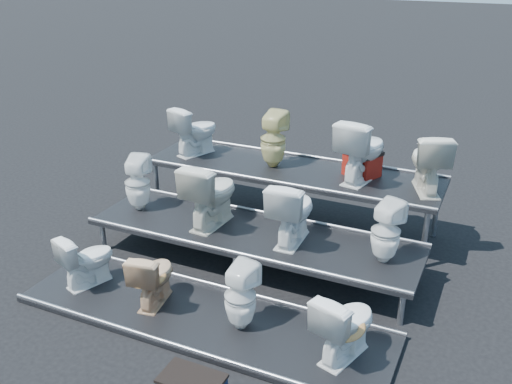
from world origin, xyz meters
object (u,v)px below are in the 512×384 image
at_px(toilet_5, 211,193).
at_px(toilet_2, 240,296).
at_px(toilet_1, 153,276).
at_px(toilet_9, 273,139).
at_px(toilet_10, 362,149).
at_px(toilet_0, 87,259).
at_px(toilet_4, 138,183).
at_px(red_crate, 362,165).
at_px(toilet_6, 292,211).
at_px(toilet_3, 345,324).
at_px(toilet_7, 386,232).
at_px(toilet_8, 195,130).
at_px(toilet_11, 428,161).

bearing_deg(toilet_5, toilet_2, 132.59).
distance_m(toilet_1, toilet_9, 2.76).
distance_m(toilet_5, toilet_9, 1.38).
relative_size(toilet_5, toilet_10, 1.00).
relative_size(toilet_0, toilet_5, 0.76).
xyz_separation_m(toilet_4, red_crate, (2.67, 1.47, 0.18)).
bearing_deg(toilet_6, toilet_10, -111.75).
xyz_separation_m(toilet_3, toilet_7, (0.06, 1.30, 0.40)).
bearing_deg(toilet_5, toilet_3, 152.75).
xyz_separation_m(toilet_3, red_crate, (-0.62, 2.77, 0.59)).
bearing_deg(toilet_4, toilet_2, 136.34).
relative_size(toilet_4, toilet_9, 0.94).
bearing_deg(toilet_5, toilet_10, -136.69).
bearing_deg(toilet_1, toilet_8, -79.25).
distance_m(toilet_6, toilet_7, 1.13).
bearing_deg(toilet_3, toilet_1, 17.28).
height_order(toilet_2, toilet_11, toilet_11).
xyz_separation_m(toilet_5, toilet_6, (1.10, 0.00, -0.03)).
height_order(toilet_4, toilet_11, toilet_11).
bearing_deg(toilet_7, toilet_0, 42.87).
xyz_separation_m(toilet_6, toilet_8, (-2.07, 1.30, 0.36)).
height_order(toilet_5, toilet_11, toilet_11).
distance_m(toilet_3, toilet_8, 4.15).
height_order(toilet_10, red_crate, toilet_10).
distance_m(toilet_2, toilet_3, 1.12).
relative_size(toilet_0, toilet_4, 0.87).
relative_size(toilet_3, toilet_5, 0.85).
relative_size(toilet_1, toilet_3, 0.90).
height_order(toilet_1, toilet_6, toilet_6).
distance_m(toilet_9, toilet_10, 1.27).
relative_size(toilet_7, toilet_9, 0.91).
bearing_deg(toilet_7, toilet_5, 20.67).
bearing_deg(toilet_5, toilet_0, 57.32).
distance_m(toilet_3, toilet_5, 2.57).
relative_size(toilet_3, toilet_11, 0.93).
relative_size(toilet_7, toilet_8, 1.00).
relative_size(toilet_4, red_crate, 1.76).
distance_m(toilet_5, toilet_11, 2.78).
distance_m(toilet_5, toilet_8, 1.66).
bearing_deg(toilet_2, toilet_5, -42.11).
xyz_separation_m(toilet_1, toilet_9, (0.33, 2.60, 0.87)).
distance_m(toilet_3, red_crate, 2.90).
distance_m(toilet_6, toilet_9, 1.58).
distance_m(toilet_0, toilet_2, 2.01).
relative_size(toilet_4, toilet_8, 1.03).
bearing_deg(toilet_7, toilet_10, -42.51).
distance_m(toilet_10, toilet_11, 0.86).
relative_size(toilet_2, toilet_3, 1.01).
bearing_deg(toilet_7, toilet_11, -78.20).
height_order(toilet_5, toilet_9, toilet_9).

